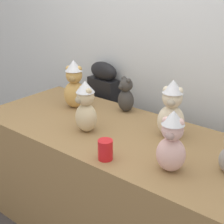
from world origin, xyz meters
TOP-DOWN VIEW (x-y plane):
  - wall_back at (0.00, 0.90)m, footprint 7.00×0.08m
  - display_table at (0.00, 0.25)m, footprint 1.85×0.80m
  - instrument_case at (-0.51, 0.78)m, footprint 0.29×0.15m
  - teddy_bear_sand at (-0.11, 0.14)m, footprint 0.17×0.16m
  - teddy_bear_cream at (0.33, 0.40)m, footprint 0.20×0.19m
  - teddy_bear_charcoal at (-0.12, 0.56)m, footprint 0.16×0.15m
  - teddy_bear_blush at (0.52, 0.06)m, footprint 0.17×0.16m
  - teddy_bear_honey at (-0.45, 0.38)m, footprint 0.21×0.20m
  - party_cup_red at (0.20, -0.05)m, footprint 0.08×0.08m

SIDE VIEW (x-z plane):
  - display_table at x=0.00m, z-range 0.00..0.79m
  - instrument_case at x=-0.51m, z-range 0.00..1.06m
  - party_cup_red at x=0.20m, z-range 0.79..0.90m
  - teddy_bear_charcoal at x=-0.12m, z-range 0.79..1.04m
  - teddy_bear_blush at x=0.52m, z-range 0.79..1.11m
  - teddy_bear_sand at x=-0.11m, z-range 0.79..1.12m
  - teddy_bear_honey at x=-0.45m, z-range 0.79..1.14m
  - teddy_bear_cream at x=0.33m, z-range 0.79..1.15m
  - wall_back at x=0.00m, z-range 0.00..2.60m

